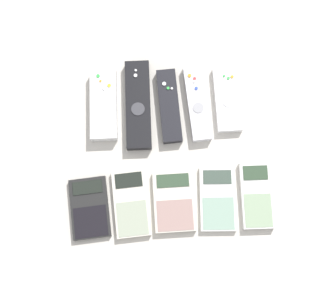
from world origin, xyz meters
TOP-DOWN VIEW (x-y plane):
  - ground_plane at (0.00, 0.00)m, footprint 3.00×3.00m
  - remote_0 at (-0.14, 0.13)m, footprint 0.06×0.16m
  - remote_1 at (-0.06, 0.13)m, footprint 0.06×0.21m
  - remote_2 at (0.01, 0.12)m, footprint 0.05×0.17m
  - remote_3 at (0.07, 0.12)m, footprint 0.05×0.18m
  - remote_4 at (0.14, 0.13)m, footprint 0.06×0.15m
  - calculator_0 at (-0.18, -0.10)m, footprint 0.09×0.14m
  - calculator_1 at (-0.09, -0.09)m, footprint 0.08×0.15m
  - calculator_2 at (0.01, -0.10)m, footprint 0.09×0.13m
  - calculator_3 at (0.10, -0.10)m, footprint 0.08×0.14m
  - calculator_4 at (0.18, -0.09)m, footprint 0.07×0.15m

SIDE VIEW (x-z plane):
  - ground_plane at x=0.00m, z-range 0.00..0.00m
  - calculator_3 at x=0.10m, z-range 0.00..0.01m
  - calculator_0 at x=-0.18m, z-range 0.00..0.01m
  - calculator_1 at x=-0.09m, z-range 0.00..0.01m
  - calculator_2 at x=0.01m, z-range 0.00..0.01m
  - calculator_4 at x=0.18m, z-range 0.00..0.02m
  - remote_4 at x=0.14m, z-range 0.00..0.02m
  - remote_2 at x=0.01m, z-range 0.00..0.02m
  - remote_3 at x=0.07m, z-range 0.00..0.02m
  - remote_1 at x=-0.06m, z-range 0.00..0.02m
  - remote_0 at x=-0.14m, z-range 0.00..0.03m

